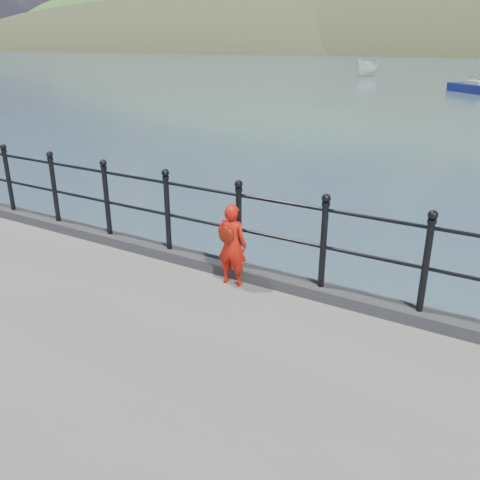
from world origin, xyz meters
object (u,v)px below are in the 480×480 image
Objects in this scene: sailboat_port at (476,89)px; railing at (201,211)px; child at (232,244)px; launch_white at (366,68)px.

railing is at bearing -43.38° from sailboat_port.
launch_white is at bearing -80.75° from child.
launch_white is at bearing 105.98° from railing.
sailboat_port is (-2.71, 43.17, -1.22)m from child.
sailboat_port is at bearing -42.48° from launch_white.
child is (0.65, -0.26, -0.27)m from railing.
railing is 3.48× the size of launch_white.
sailboat_port reaches higher than launch_white.
railing is 0.75m from child.
child is 43.27m from sailboat_port.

